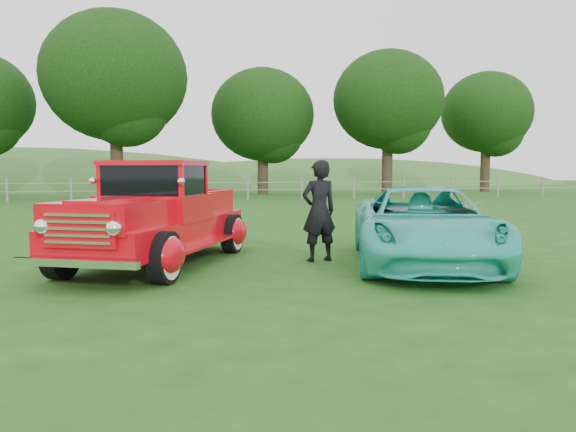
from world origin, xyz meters
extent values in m
plane|color=#1C4913|center=(0.00, 0.00, 0.00)|extent=(140.00, 140.00, 0.00)
ellipsoid|color=#2E5820|center=(-18.00, 58.00, -4.95)|extent=(84.00, 60.00, 18.00)
ellipsoid|color=#2E5820|center=(20.00, 62.00, -3.85)|extent=(72.00, 52.00, 14.00)
cube|color=gray|center=(0.00, 22.00, 0.55)|extent=(48.00, 0.04, 0.04)
cube|color=gray|center=(0.00, 22.00, 0.95)|extent=(48.00, 0.04, 0.04)
cylinder|color=black|center=(-4.00, 25.00, 2.42)|extent=(0.70, 0.70, 4.84)
ellipsoid|color=black|center=(-4.00, 25.00, 6.82)|extent=(8.00, 8.00, 7.20)
cylinder|color=black|center=(5.00, 29.00, 1.87)|extent=(0.70, 0.70, 3.74)
ellipsoid|color=black|center=(5.00, 29.00, 5.27)|extent=(6.80, 6.80, 6.12)
cylinder|color=black|center=(13.00, 27.00, 2.20)|extent=(0.70, 0.70, 4.40)
ellipsoid|color=black|center=(13.00, 27.00, 6.20)|extent=(7.20, 7.20, 6.48)
cylinder|color=black|center=(22.00, 30.00, 2.09)|extent=(0.70, 0.70, 4.18)
ellipsoid|color=black|center=(22.00, 30.00, 5.89)|extent=(6.60, 6.60, 5.94)
cylinder|color=black|center=(-2.79, 0.76, 0.38)|extent=(0.53, 0.79, 0.76)
cylinder|color=black|center=(-1.27, 0.08, 0.38)|extent=(0.53, 0.79, 0.76)
cylinder|color=black|center=(-1.50, 3.59, 0.38)|extent=(0.53, 0.79, 0.76)
cylinder|color=black|center=(0.01, 2.90, 0.38)|extent=(0.53, 0.79, 0.76)
cube|color=red|center=(-1.39, 1.83, 0.58)|extent=(3.33, 4.84, 0.44)
ellipsoid|color=red|center=(-2.85, 0.79, 0.42)|extent=(0.69, 0.85, 0.54)
ellipsoid|color=red|center=(-1.21, 0.05, 0.42)|extent=(0.69, 0.85, 0.54)
ellipsoid|color=red|center=(-1.56, 3.61, 0.42)|extent=(0.69, 0.85, 0.54)
ellipsoid|color=red|center=(0.07, 2.87, 0.42)|extent=(0.69, 0.85, 0.54)
cube|color=red|center=(-2.03, 0.42, 0.97)|extent=(1.87, 2.01, 0.42)
cube|color=red|center=(-1.43, 1.74, 0.99)|extent=(2.01, 1.89, 0.44)
cube|color=black|center=(-1.43, 1.74, 1.46)|extent=(1.78, 1.62, 0.50)
cube|color=red|center=(-1.43, 1.74, 1.74)|extent=(1.89, 1.74, 0.08)
cube|color=red|center=(-0.83, 3.06, 0.95)|extent=(1.88, 2.26, 0.45)
cube|color=white|center=(-2.37, -0.32, 0.85)|extent=(1.01, 0.53, 0.50)
cube|color=white|center=(-2.41, -0.41, 0.42)|extent=(1.68, 0.84, 0.10)
cube|color=white|center=(-0.38, 4.03, 0.42)|extent=(1.60, 0.80, 0.10)
imported|color=#30C0AD|center=(3.05, 0.81, 0.67)|extent=(3.60, 5.28, 1.34)
imported|color=black|center=(1.41, 1.57, 0.90)|extent=(0.73, 0.55, 1.80)
camera|label=1|loc=(-1.21, -8.02, 1.63)|focal=35.00mm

